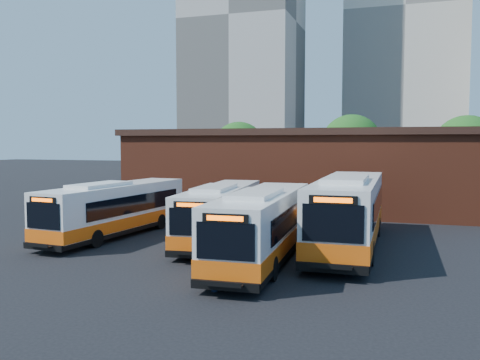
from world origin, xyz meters
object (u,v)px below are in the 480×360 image
(bus_east, at_px, (349,214))
(bus_west, at_px, (116,211))
(bus_midwest, at_px, (221,215))
(transit_worker, at_px, (215,264))
(bus_mideast, at_px, (263,228))

(bus_east, bearing_deg, bus_west, -176.77)
(bus_midwest, xyz_separation_m, transit_worker, (3.03, -8.91, -0.46))
(bus_east, relative_size, transit_worker, 7.20)
(bus_west, distance_m, bus_east, 13.12)
(bus_mideast, xyz_separation_m, bus_east, (3.41, 4.15, 0.20))
(bus_midwest, relative_size, transit_worker, 6.06)
(bus_midwest, distance_m, bus_mideast, 5.16)
(bus_west, height_order, bus_east, bus_east)
(bus_mideast, xyz_separation_m, transit_worker, (-0.40, -5.06, -0.54))
(bus_west, relative_size, bus_midwest, 1.01)
(bus_mideast, distance_m, bus_east, 5.38)
(bus_east, bearing_deg, bus_mideast, -130.00)
(bus_west, height_order, transit_worker, bus_west)
(bus_east, bearing_deg, transit_worker, -113.09)
(bus_west, xyz_separation_m, bus_east, (13.09, 0.88, 0.27))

